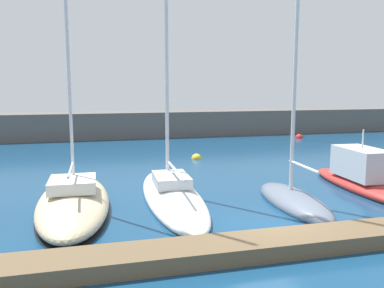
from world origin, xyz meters
name	(u,v)px	position (x,y,z in m)	size (l,w,h in m)	color
ground_plane	(270,228)	(0.00, 0.00, 0.00)	(120.00, 120.00, 0.00)	navy
dock_pier	(297,242)	(0.00, -2.00, 0.26)	(31.09, 1.56, 0.52)	brown
breakwater_seawall	(153,124)	(0.00, 28.59, 1.32)	(108.00, 3.77, 2.64)	#5B5651
sailboat_sand_second	(74,201)	(-7.20, 4.13, 0.42)	(3.12, 9.22, 19.44)	beige
sailboat_white_third	(172,191)	(-2.80, 4.59, 0.43)	(2.78, 10.38, 21.84)	white
sailboat_slate_fourth	(294,198)	(2.34, 2.49, 0.29)	(2.25, 6.20, 12.25)	slate
motorboat_red_fifth	(361,176)	(7.13, 4.18, 0.66)	(2.44, 8.34, 3.32)	#B72D28
mooring_buoy_red	(299,138)	(14.38, 23.41, 0.00)	(0.83, 0.83, 0.83)	red
mooring_buoy_white	(339,153)	(12.77, 14.22, 0.00)	(0.79, 0.79, 0.79)	white
mooring_buoy_yellow	(196,159)	(1.08, 14.67, 0.00)	(0.74, 0.74, 0.74)	yellow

